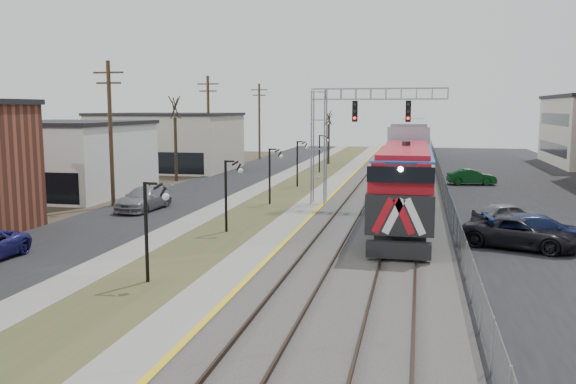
% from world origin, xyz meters
% --- Properties ---
extents(ground, '(160.00, 160.00, 0.00)m').
position_xyz_m(ground, '(0.00, 0.00, 0.00)').
color(ground, '#473D2D').
rests_on(ground, ground).
extents(street_west, '(7.00, 120.00, 0.04)m').
position_xyz_m(street_west, '(-11.50, 35.00, 0.02)').
color(street_west, black).
rests_on(street_west, ground).
extents(sidewalk, '(2.00, 120.00, 0.08)m').
position_xyz_m(sidewalk, '(-7.00, 35.00, 0.04)').
color(sidewalk, gray).
rests_on(sidewalk, ground).
extents(grass_median, '(4.00, 120.00, 0.06)m').
position_xyz_m(grass_median, '(-4.00, 35.00, 0.03)').
color(grass_median, '#434524').
rests_on(grass_median, ground).
extents(platform, '(2.00, 120.00, 0.24)m').
position_xyz_m(platform, '(-1.00, 35.00, 0.12)').
color(platform, gray).
rests_on(platform, ground).
extents(ballast_bed, '(8.00, 120.00, 0.20)m').
position_xyz_m(ballast_bed, '(4.00, 35.00, 0.10)').
color(ballast_bed, '#595651').
rests_on(ballast_bed, ground).
extents(parking_lot, '(16.00, 120.00, 0.04)m').
position_xyz_m(parking_lot, '(16.00, 35.00, 0.02)').
color(parking_lot, black).
rests_on(parking_lot, ground).
extents(platform_edge, '(0.24, 120.00, 0.01)m').
position_xyz_m(platform_edge, '(-0.12, 35.00, 0.24)').
color(platform_edge, gold).
rests_on(platform_edge, platform).
extents(track_near, '(1.58, 120.00, 0.15)m').
position_xyz_m(track_near, '(2.00, 35.00, 0.28)').
color(track_near, '#2D2119').
rests_on(track_near, ballast_bed).
extents(track_far, '(1.58, 120.00, 0.15)m').
position_xyz_m(track_far, '(5.50, 35.00, 0.28)').
color(track_far, '#2D2119').
rests_on(track_far, ballast_bed).
extents(train, '(3.00, 63.05, 5.33)m').
position_xyz_m(train, '(5.50, 45.67, 2.88)').
color(train, '#1553AE').
rests_on(train, ground).
extents(signal_gantry, '(9.00, 1.07, 8.15)m').
position_xyz_m(signal_gantry, '(1.22, 27.99, 5.59)').
color(signal_gantry, gray).
rests_on(signal_gantry, ground).
extents(lampposts, '(0.14, 62.14, 4.00)m').
position_xyz_m(lampposts, '(-4.00, 18.29, 2.00)').
color(lampposts, black).
rests_on(lampposts, ground).
extents(utility_poles, '(0.28, 80.28, 10.00)m').
position_xyz_m(utility_poles, '(-14.50, 25.00, 5.00)').
color(utility_poles, '#4C3823').
rests_on(utility_poles, ground).
extents(fence, '(0.04, 120.00, 1.60)m').
position_xyz_m(fence, '(8.20, 35.00, 0.80)').
color(fence, gray).
rests_on(fence, ground).
extents(buildings_west, '(14.00, 67.00, 7.00)m').
position_xyz_m(buildings_west, '(-21.00, 24.21, 3.01)').
color(buildings_west, '#B9B2A2').
rests_on(buildings_west, ground).
extents(bare_trees, '(12.30, 42.30, 5.95)m').
position_xyz_m(bare_trees, '(-12.66, 38.91, 2.70)').
color(bare_trees, '#382D23').
rests_on(bare_trees, ground).
extents(car_lot_c, '(5.93, 4.20, 1.50)m').
position_xyz_m(car_lot_c, '(11.21, 17.28, 0.75)').
color(car_lot_c, black).
rests_on(car_lot_c, ground).
extents(car_lot_d, '(5.59, 2.72, 1.57)m').
position_xyz_m(car_lot_d, '(12.21, 18.00, 0.78)').
color(car_lot_d, navy).
rests_on(car_lot_d, ground).
extents(car_lot_e, '(4.46, 3.17, 1.41)m').
position_xyz_m(car_lot_e, '(11.39, 22.76, 0.70)').
color(car_lot_e, slate).
rests_on(car_lot_e, ground).
extents(car_lot_f, '(4.34, 1.94, 1.38)m').
position_xyz_m(car_lot_f, '(10.92, 42.68, 0.69)').
color(car_lot_f, '#0D431A').
rests_on(car_lot_f, ground).
extents(car_street_b, '(2.47, 5.36, 1.52)m').
position_xyz_m(car_street_b, '(-11.66, 23.89, 0.76)').
color(car_street_b, gray).
rests_on(car_street_b, ground).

